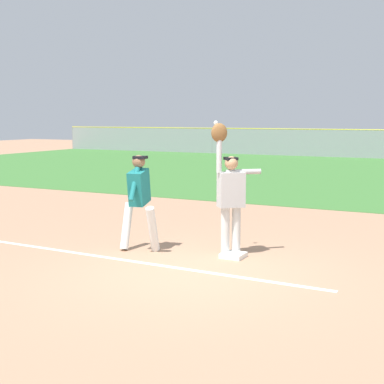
{
  "coord_description": "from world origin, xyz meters",
  "views": [
    {
      "loc": [
        3.7,
        -7.42,
        2.38
      ],
      "look_at": [
        -0.7,
        1.38,
        1.05
      ],
      "focal_mm": 51.93,
      "sensor_mm": 36.0,
      "label": 1
    }
  ],
  "objects_px": {
    "runner": "(139,196)",
    "baseball": "(216,123)",
    "first_base": "(233,255)",
    "parked_car_red": "(289,143)",
    "fielder": "(230,191)",
    "parked_car_green": "(371,144)"
  },
  "relations": [
    {
      "from": "runner",
      "to": "parked_car_red",
      "type": "xyz_separation_m",
      "value": [
        -5.67,
        27.92,
        -0.32
      ]
    },
    {
      "from": "parked_car_red",
      "to": "parked_car_green",
      "type": "bearing_deg",
      "value": 6.21
    },
    {
      "from": "fielder",
      "to": "parked_car_red",
      "type": "distance_m",
      "value": 28.44
    },
    {
      "from": "runner",
      "to": "parked_car_green",
      "type": "relative_size",
      "value": 0.39
    },
    {
      "from": "baseball",
      "to": "fielder",
      "type": "bearing_deg",
      "value": -14.35
    },
    {
      "from": "first_base",
      "to": "parked_car_green",
      "type": "xyz_separation_m",
      "value": [
        -2.16,
        28.44,
        0.63
      ]
    },
    {
      "from": "fielder",
      "to": "baseball",
      "type": "relative_size",
      "value": 30.81
    },
    {
      "from": "parked_car_red",
      "to": "parked_car_green",
      "type": "relative_size",
      "value": 1.01
    },
    {
      "from": "runner",
      "to": "parked_car_green",
      "type": "xyz_separation_m",
      "value": [
        -0.48,
        28.74,
        -0.32
      ]
    },
    {
      "from": "runner",
      "to": "parked_car_green",
      "type": "height_order",
      "value": "runner"
    },
    {
      "from": "first_base",
      "to": "fielder",
      "type": "height_order",
      "value": "fielder"
    },
    {
      "from": "first_base",
      "to": "parked_car_green",
      "type": "bearing_deg",
      "value": 94.35
    },
    {
      "from": "runner",
      "to": "fielder",
      "type": "bearing_deg",
      "value": 4.2
    },
    {
      "from": "baseball",
      "to": "parked_car_red",
      "type": "height_order",
      "value": "baseball"
    },
    {
      "from": "first_base",
      "to": "runner",
      "type": "height_order",
      "value": "runner"
    },
    {
      "from": "parked_car_red",
      "to": "first_base",
      "type": "bearing_deg",
      "value": -77.9
    },
    {
      "from": "parked_car_green",
      "to": "baseball",
      "type": "bearing_deg",
      "value": -85.19
    },
    {
      "from": "first_base",
      "to": "parked_car_red",
      "type": "distance_m",
      "value": 28.59
    },
    {
      "from": "baseball",
      "to": "parked_car_red",
      "type": "bearing_deg",
      "value": 104.17
    },
    {
      "from": "first_base",
      "to": "parked_car_green",
      "type": "relative_size",
      "value": 0.09
    },
    {
      "from": "runner",
      "to": "baseball",
      "type": "distance_m",
      "value": 1.87
    },
    {
      "from": "first_base",
      "to": "parked_car_red",
      "type": "xyz_separation_m",
      "value": [
        -7.35,
        27.62,
        0.63
      ]
    }
  ]
}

